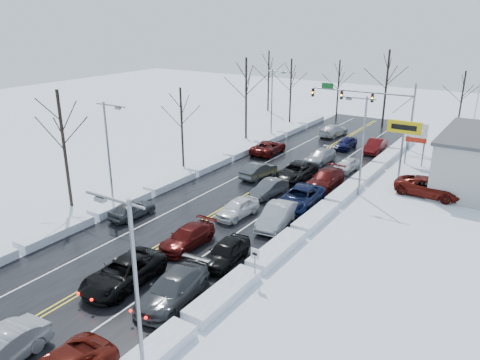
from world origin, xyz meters
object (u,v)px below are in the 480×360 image
Objects in this scene: flagpole at (478,104)px; traffic_signal_mast at (372,101)px; oncoming_car_0 at (258,177)px; tires_plus_sign at (404,131)px.

traffic_signal_mast is at bearing -170.27° from flagpole.
tires_plus_sign is at bearing -145.38° from oncoming_car_0.
flagpole is at bearing -123.59° from oncoming_car_0.
oncoming_car_0 is (-5.13, -18.81, -5.48)m from traffic_signal_mast.
flagpole reaches higher than oncoming_car_0.
traffic_signal_mast is 2.87× the size of oncoming_car_0.
flagpole reaches higher than tires_plus_sign.
tires_plus_sign is 14.83m from oncoming_car_0.
flagpole is 2.16× the size of oncoming_car_0.
flagpole is (4.67, 14.01, 0.93)m from tires_plus_sign.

